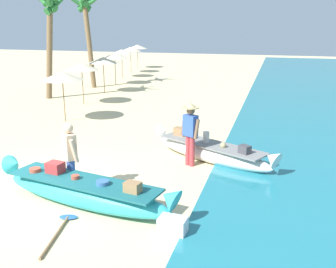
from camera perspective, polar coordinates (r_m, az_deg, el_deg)
The scene contains 16 objects.
ground_plane at distance 9.47m, azimuth -18.29°, elevation -7.72°, with size 80.00×80.00×0.00m, color beige.
boat_cyan_foreground at distance 8.29m, azimuth -12.18°, elevation -8.26°, with size 4.35×1.50×0.87m.
boat_white_midground at distance 10.68m, azimuth 6.34°, elevation -2.56°, with size 3.78×2.33×0.81m.
person_vendor_hatted at distance 10.16m, azimuth 3.29°, elevation 0.64°, with size 0.58×0.45×1.71m.
person_tourist_customer at distance 8.79m, azimuth -14.15°, elevation -2.90°, with size 0.54×0.51×1.61m.
parasol_row_0 at distance 15.25m, azimuth -15.25°, elevation 8.21°, with size 1.60×1.60×1.91m.
parasol_row_1 at distance 18.31m, azimuth -12.55°, elevation 9.62°, with size 1.60×1.60×1.91m.
parasol_row_2 at distance 21.25m, azimuth -9.48°, elevation 10.63°, with size 1.60×1.60×1.91m.
parasol_row_3 at distance 23.94m, azimuth -7.81°, elevation 11.29°, with size 1.60×1.60×1.91m.
parasol_row_4 at distance 27.09m, azimuth -6.79°, elevation 11.86°, with size 1.60×1.60×1.91m.
parasol_row_5 at distance 29.67m, azimuth -5.51°, elevation 12.26°, with size 1.60×1.60×1.91m.
parasol_row_6 at distance 32.67m, azimuth -4.50°, elevation 12.63°, with size 1.60×1.60×1.91m.
palm_tree_tall_inland at distance 23.19m, azimuth -11.99°, elevation 17.13°, with size 2.62×2.59×5.41m.
palm_tree_leaning_seaward at distance 19.99m, azimuth -16.85°, elevation 16.80°, with size 2.52×2.58×5.21m.
cooler_box at distance 7.09m, azimuth 0.71°, elevation -13.52°, with size 0.49×0.32×0.38m, color silver.
paddle at distance 7.64m, azimuth -15.47°, elevation -13.17°, with size 0.50×1.52×0.05m.
Camera 1 is at (5.07, -7.09, 3.69)m, focal length 41.61 mm.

